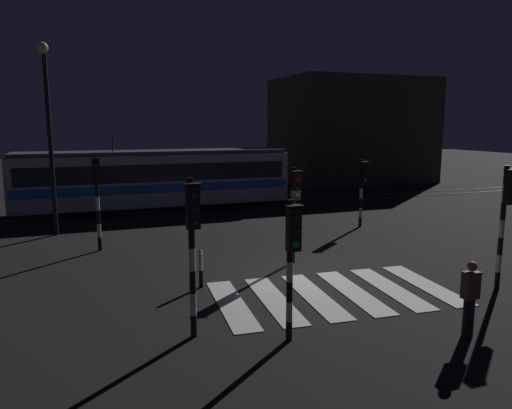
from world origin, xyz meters
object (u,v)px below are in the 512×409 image
at_px(traffic_light_kerb_mid_left, 292,250).
at_px(bollard_island_edge, 201,268).
at_px(traffic_light_corner_far_left, 97,188).
at_px(traffic_light_corner_near_right, 506,209).
at_px(traffic_light_corner_far_right, 363,183).
at_px(street_lamp_trackside_left, 48,119).
at_px(tram, 156,178).
at_px(traffic_light_median_centre, 295,201).
at_px(traffic_light_corner_near_left, 192,235).
at_px(pedestrian_waiting_at_kerb, 470,298).

bearing_deg(traffic_light_kerb_mid_left, bollard_island_edge, 103.29).
height_order(traffic_light_corner_far_left, bollard_island_edge, traffic_light_corner_far_left).
xyz_separation_m(traffic_light_corner_near_right, traffic_light_corner_far_right, (0.93, 8.58, -0.28)).
distance_m(traffic_light_kerb_mid_left, bollard_island_edge, 4.46).
height_order(street_lamp_trackside_left, bollard_island_edge, street_lamp_trackside_left).
distance_m(traffic_light_corner_near_right, tram, 17.76).
height_order(traffic_light_median_centre, traffic_light_corner_far_right, traffic_light_median_centre).
bearing_deg(traffic_light_corner_near_left, traffic_light_corner_far_left, 101.07).
height_order(traffic_light_corner_near_right, traffic_light_corner_far_left, traffic_light_corner_far_left).
height_order(traffic_light_corner_far_left, street_lamp_trackside_left, street_lamp_trackside_left).
distance_m(traffic_light_corner_far_right, bollard_island_edge, 10.44).
bearing_deg(traffic_light_corner_far_right, bollard_island_edge, -148.19).
distance_m(traffic_light_corner_near_right, street_lamp_trackside_left, 16.84).
distance_m(traffic_light_corner_far_left, pedestrian_waiting_at_kerb, 12.76).
bearing_deg(traffic_light_corner_far_right, tram, 136.36).
height_order(traffic_light_corner_near_right, tram, tram).
bearing_deg(traffic_light_median_centre, street_lamp_trackside_left, 137.22).
bearing_deg(traffic_light_corner_near_left, street_lamp_trackside_left, 105.76).
bearing_deg(traffic_light_kerb_mid_left, traffic_light_corner_far_left, 110.81).
xyz_separation_m(traffic_light_corner_near_right, traffic_light_corner_near_left, (-8.78, -0.06, -0.00)).
distance_m(traffic_light_corner_near_left, tram, 16.41).
bearing_deg(traffic_light_kerb_mid_left, traffic_light_corner_far_right, 50.69).
distance_m(traffic_light_kerb_mid_left, traffic_light_corner_far_left, 9.93).
bearing_deg(traffic_light_corner_near_left, traffic_light_corner_far_right, 41.68).
xyz_separation_m(traffic_light_corner_near_right, traffic_light_corner_far_left, (-10.41, 8.31, 0.01)).
height_order(traffic_light_corner_near_left, traffic_light_kerb_mid_left, traffic_light_corner_near_left).
xyz_separation_m(traffic_light_corner_near_right, traffic_light_kerb_mid_left, (-6.89, -0.97, -0.28)).
height_order(traffic_light_median_centre, traffic_light_corner_near_left, traffic_light_corner_near_left).
bearing_deg(traffic_light_corner_near_right, bollard_island_edge, 158.27).
bearing_deg(bollard_island_edge, traffic_light_kerb_mid_left, -76.71).
distance_m(traffic_light_median_centre, traffic_light_corner_far_right, 6.74).
distance_m(traffic_light_corner_near_right, traffic_light_kerb_mid_left, 6.96).
distance_m(traffic_light_corner_near_right, traffic_light_corner_near_left, 8.78).
bearing_deg(pedestrian_waiting_at_kerb, bollard_island_edge, 132.54).
relative_size(traffic_light_median_centre, street_lamp_trackside_left, 0.42).
height_order(tram, pedestrian_waiting_at_kerb, tram).
bearing_deg(tram, traffic_light_corner_far_left, -112.50).
bearing_deg(traffic_light_corner_near_left, bollard_island_edge, 73.89).
bearing_deg(bollard_island_edge, traffic_light_corner_near_right, -21.73).
distance_m(traffic_light_median_centre, traffic_light_corner_far_left, 7.22).
bearing_deg(traffic_light_kerb_mid_left, street_lamp_trackside_left, 112.46).
distance_m(traffic_light_median_centre, tram, 12.19).
xyz_separation_m(traffic_light_median_centre, pedestrian_waiting_at_kerb, (1.25, -6.43, -1.25)).
relative_size(traffic_light_corner_far_right, traffic_light_corner_far_left, 0.87).
bearing_deg(traffic_light_corner_far_right, traffic_light_median_centre, -141.56).
bearing_deg(bollard_island_edge, tram, 86.82).
bearing_deg(street_lamp_trackside_left, traffic_light_kerb_mid_left, -67.54).
bearing_deg(tram, street_lamp_trackside_left, -135.92).
distance_m(traffic_light_median_centre, bollard_island_edge, 4.04).
bearing_deg(street_lamp_trackside_left, tram, 44.08).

